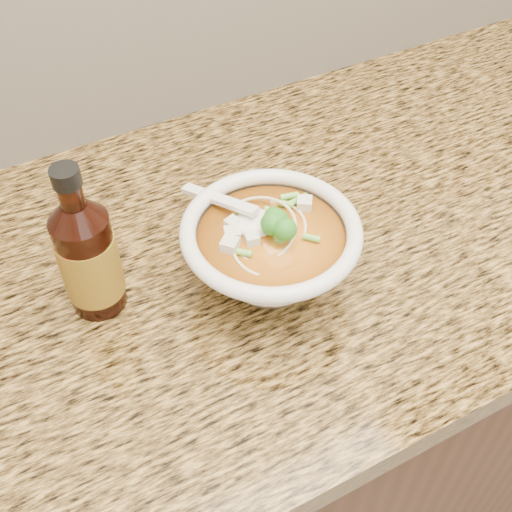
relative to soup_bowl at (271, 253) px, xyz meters
name	(u,v)px	position (x,y,z in m)	size (l,w,h in m)	color
cabinet	(299,391)	(0.11, 0.08, -0.52)	(4.00, 0.65, 0.86)	#321D0F
counter_slab	(315,225)	(0.11, 0.08, -0.07)	(4.00, 0.68, 0.04)	#A67F3D
soup_bowl	(271,253)	(0.00, 0.00, 0.00)	(0.22, 0.24, 0.12)	white
hot_sauce_bottle	(88,257)	(-0.20, 0.07, 0.03)	(0.07, 0.07, 0.21)	black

